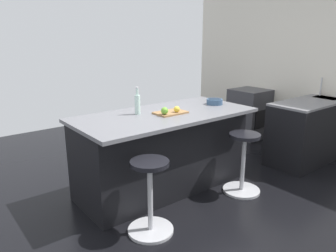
{
  "coord_description": "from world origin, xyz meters",
  "views": [
    {
      "loc": [
        2.2,
        2.64,
        1.83
      ],
      "look_at": [
        -0.04,
        -0.2,
        0.81
      ],
      "focal_mm": 34.83,
      "sensor_mm": 36.0,
      "label": 1
    }
  ],
  "objects_px": {
    "oven_range": "(249,113)",
    "stool_by_window": "(243,165)",
    "stool_middle": "(150,199)",
    "kitchen_island": "(163,150)",
    "apple_yellow": "(177,109)",
    "apple_green": "(165,111)",
    "fruit_bowl": "(215,101)",
    "water_bottle": "(137,104)",
    "cutting_board": "(171,113)"
  },
  "relations": [
    {
      "from": "kitchen_island",
      "to": "water_bottle",
      "type": "bearing_deg",
      "value": -21.41
    },
    {
      "from": "apple_yellow",
      "to": "water_bottle",
      "type": "height_order",
      "value": "water_bottle"
    },
    {
      "from": "kitchen_island",
      "to": "cutting_board",
      "type": "xyz_separation_m",
      "value": [
        -0.04,
        0.1,
        0.48
      ]
    },
    {
      "from": "stool_by_window",
      "to": "stool_middle",
      "type": "bearing_deg",
      "value": 0.0
    },
    {
      "from": "cutting_board",
      "to": "apple_green",
      "type": "relative_size",
      "value": 4.4
    },
    {
      "from": "kitchen_island",
      "to": "stool_by_window",
      "type": "height_order",
      "value": "kitchen_island"
    },
    {
      "from": "kitchen_island",
      "to": "fruit_bowl",
      "type": "bearing_deg",
      "value": 176.1
    },
    {
      "from": "kitchen_island",
      "to": "cutting_board",
      "type": "relative_size",
      "value": 5.89
    },
    {
      "from": "cutting_board",
      "to": "kitchen_island",
      "type": "bearing_deg",
      "value": -68.04
    },
    {
      "from": "apple_yellow",
      "to": "fruit_bowl",
      "type": "distance_m",
      "value": 0.73
    },
    {
      "from": "oven_range",
      "to": "stool_by_window",
      "type": "xyz_separation_m",
      "value": [
        1.84,
        1.37,
        -0.09
      ]
    },
    {
      "from": "oven_range",
      "to": "apple_yellow",
      "type": "distance_m",
      "value": 2.63
    },
    {
      "from": "cutting_board",
      "to": "stool_middle",
      "type": "bearing_deg",
      "value": 39.45
    },
    {
      "from": "stool_middle",
      "to": "apple_green",
      "type": "height_order",
      "value": "apple_green"
    },
    {
      "from": "apple_yellow",
      "to": "apple_green",
      "type": "distance_m",
      "value": 0.17
    },
    {
      "from": "apple_yellow",
      "to": "cutting_board",
      "type": "bearing_deg",
      "value": -54.68
    },
    {
      "from": "apple_yellow",
      "to": "apple_green",
      "type": "height_order",
      "value": "apple_green"
    },
    {
      "from": "cutting_board",
      "to": "fruit_bowl",
      "type": "xyz_separation_m",
      "value": [
        -0.76,
        -0.04,
        0.03
      ]
    },
    {
      "from": "stool_by_window",
      "to": "water_bottle",
      "type": "xyz_separation_m",
      "value": [
        0.95,
        -0.79,
        0.73
      ]
    },
    {
      "from": "cutting_board",
      "to": "fruit_bowl",
      "type": "distance_m",
      "value": 0.77
    },
    {
      "from": "oven_range",
      "to": "water_bottle",
      "type": "bearing_deg",
      "value": 11.78
    },
    {
      "from": "kitchen_island",
      "to": "water_bottle",
      "type": "relative_size",
      "value": 6.78
    },
    {
      "from": "apple_green",
      "to": "kitchen_island",
      "type": "bearing_deg",
      "value": -120.98
    },
    {
      "from": "water_bottle",
      "to": "stool_middle",
      "type": "bearing_deg",
      "value": 63.48
    },
    {
      "from": "stool_middle",
      "to": "apple_yellow",
      "type": "xyz_separation_m",
      "value": [
        -0.75,
        -0.52,
        0.66
      ]
    },
    {
      "from": "oven_range",
      "to": "stool_by_window",
      "type": "height_order",
      "value": "oven_range"
    },
    {
      "from": "oven_range",
      "to": "cutting_board",
      "type": "bearing_deg",
      "value": 17.62
    },
    {
      "from": "stool_by_window",
      "to": "cutting_board",
      "type": "height_order",
      "value": "cutting_board"
    },
    {
      "from": "oven_range",
      "to": "apple_green",
      "type": "xyz_separation_m",
      "value": [
        2.6,
        0.84,
        0.58
      ]
    },
    {
      "from": "oven_range",
      "to": "stool_middle",
      "type": "height_order",
      "value": "oven_range"
    },
    {
      "from": "apple_green",
      "to": "fruit_bowl",
      "type": "bearing_deg",
      "value": -173.7
    },
    {
      "from": "cutting_board",
      "to": "stool_by_window",
      "type": "bearing_deg",
      "value": 137.29
    },
    {
      "from": "apple_yellow",
      "to": "water_bottle",
      "type": "distance_m",
      "value": 0.45
    },
    {
      "from": "oven_range",
      "to": "water_bottle",
      "type": "relative_size",
      "value": 2.8
    },
    {
      "from": "apple_green",
      "to": "fruit_bowl",
      "type": "xyz_separation_m",
      "value": [
        -0.89,
        -0.1,
        -0.02
      ]
    },
    {
      "from": "apple_green",
      "to": "water_bottle",
      "type": "distance_m",
      "value": 0.33
    },
    {
      "from": "kitchen_island",
      "to": "stool_by_window",
      "type": "distance_m",
      "value": 0.96
    },
    {
      "from": "oven_range",
      "to": "fruit_bowl",
      "type": "distance_m",
      "value": 1.94
    },
    {
      "from": "oven_range",
      "to": "cutting_board",
      "type": "xyz_separation_m",
      "value": [
        2.47,
        0.78,
        0.53
      ]
    },
    {
      "from": "kitchen_island",
      "to": "apple_green",
      "type": "height_order",
      "value": "apple_green"
    },
    {
      "from": "oven_range",
      "to": "apple_green",
      "type": "relative_size",
      "value": 10.68
    },
    {
      "from": "oven_range",
      "to": "fruit_bowl",
      "type": "bearing_deg",
      "value": 23.55
    },
    {
      "from": "kitchen_island",
      "to": "stool_middle",
      "type": "relative_size",
      "value": 2.91
    },
    {
      "from": "apple_green",
      "to": "fruit_bowl",
      "type": "distance_m",
      "value": 0.9
    },
    {
      "from": "oven_range",
      "to": "fruit_bowl",
      "type": "height_order",
      "value": "fruit_bowl"
    },
    {
      "from": "stool_middle",
      "to": "kitchen_island",
      "type": "bearing_deg",
      "value": -134.65
    },
    {
      "from": "stool_by_window",
      "to": "stool_middle",
      "type": "distance_m",
      "value": 1.34
    },
    {
      "from": "stool_by_window",
      "to": "cutting_board",
      "type": "distance_m",
      "value": 1.06
    },
    {
      "from": "cutting_board",
      "to": "apple_green",
      "type": "distance_m",
      "value": 0.15
    },
    {
      "from": "cutting_board",
      "to": "apple_green",
      "type": "xyz_separation_m",
      "value": [
        0.13,
        0.06,
        0.05
      ]
    }
  ]
}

